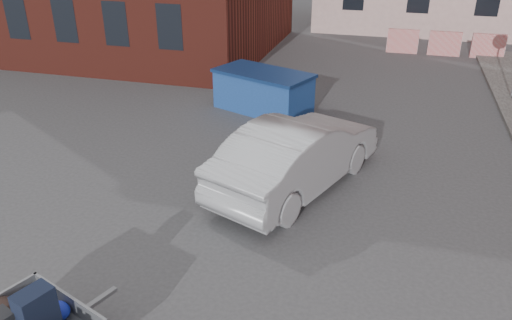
% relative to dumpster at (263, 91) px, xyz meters
% --- Properties ---
extents(ground, '(120.00, 120.00, 0.00)m').
position_rel_dumpster_xyz_m(ground, '(1.37, -6.50, -0.60)').
color(ground, '#38383A').
rests_on(ground, ground).
extents(barriers, '(4.70, 0.18, 1.00)m').
position_rel_dumpster_xyz_m(barriers, '(5.57, 8.50, -0.10)').
color(barriers, red).
rests_on(barriers, ground).
extents(dumpster, '(3.20, 2.42, 1.20)m').
position_rel_dumpster_xyz_m(dumpster, '(0.00, 0.00, 0.00)').
color(dumpster, navy).
rests_on(dumpster, ground).
extents(silver_car, '(3.16, 4.90, 1.52)m').
position_rel_dumpster_xyz_m(silver_car, '(1.94, -4.38, 0.16)').
color(silver_car, '#9C9DA3').
rests_on(silver_car, ground).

